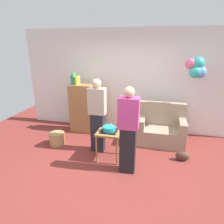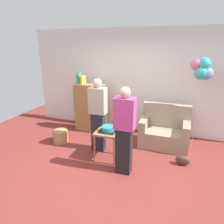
{
  "view_description": "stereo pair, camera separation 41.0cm",
  "coord_description": "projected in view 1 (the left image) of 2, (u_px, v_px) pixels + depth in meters",
  "views": [
    {
      "loc": [
        0.74,
        -3.19,
        2.28
      ],
      "look_at": [
        -0.18,
        0.59,
        0.95
      ],
      "focal_mm": 31.54,
      "sensor_mm": 36.0,
      "label": 1
    },
    {
      "loc": [
        1.13,
        -3.07,
        2.28
      ],
      "look_at": [
        -0.18,
        0.59,
        0.95
      ],
      "focal_mm": 31.54,
      "sensor_mm": 36.0,
      "label": 2
    }
  ],
  "objects": [
    {
      "name": "couch",
      "position": [
        161.0,
        129.0,
        4.77
      ],
      "size": [
        1.1,
        0.7,
        0.96
      ],
      "color": "gray",
      "rests_on": "ground_plane"
    },
    {
      "name": "bookshelf",
      "position": [
        85.0,
        108.0,
        5.3
      ],
      "size": [
        0.8,
        0.36,
        1.6
      ],
      "color": "olive",
      "rests_on": "ground_plane"
    },
    {
      "name": "birthday_cake",
      "position": [
        109.0,
        129.0,
        3.97
      ],
      "size": [
        0.32,
        0.32,
        0.17
      ],
      "color": "black",
      "rests_on": "side_table"
    },
    {
      "name": "balloon_bunch",
      "position": [
        197.0,
        68.0,
        4.29
      ],
      "size": [
        0.47,
        0.33,
        2.04
      ],
      "color": "silver",
      "rests_on": "ground_plane"
    },
    {
      "name": "wall_back",
      "position": [
        131.0,
        81.0,
        5.28
      ],
      "size": [
        6.0,
        0.1,
        2.7
      ],
      "primitive_type": "cube",
      "color": "silver",
      "rests_on": "ground_plane"
    },
    {
      "name": "person_holding_cake",
      "position": [
        128.0,
        131.0,
        3.5
      ],
      "size": [
        0.36,
        0.22,
        1.63
      ],
      "rotation": [
        0.0,
        0.0,
        2.92
      ],
      "color": "black",
      "rests_on": "ground_plane"
    },
    {
      "name": "wicker_basket",
      "position": [
        57.0,
        139.0,
        4.71
      ],
      "size": [
        0.36,
        0.36,
        0.3
      ],
      "primitive_type": "cylinder",
      "color": "#A88451",
      "rests_on": "ground_plane"
    },
    {
      "name": "person_blowing_candles",
      "position": [
        97.0,
        116.0,
        4.24
      ],
      "size": [
        0.36,
        0.22,
        1.63
      ],
      "rotation": [
        0.0,
        0.0,
        0.15
      ],
      "color": "#23232D",
      "rests_on": "ground_plane"
    },
    {
      "name": "handbag",
      "position": [
        182.0,
        156.0,
        4.06
      ],
      "size": [
        0.28,
        0.14,
        0.2
      ],
      "primitive_type": "ellipsoid",
      "color": "#473328",
      "rests_on": "ground_plane"
    },
    {
      "name": "side_table",
      "position": [
        109.0,
        136.0,
        4.02
      ],
      "size": [
        0.48,
        0.48,
        0.62
      ],
      "color": "olive",
      "rests_on": "ground_plane"
    },
    {
      "name": "ground_plane",
      "position": [
        114.0,
        168.0,
        3.83
      ],
      "size": [
        8.0,
        8.0,
        0.0
      ],
      "primitive_type": "plane",
      "color": "maroon"
    }
  ]
}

